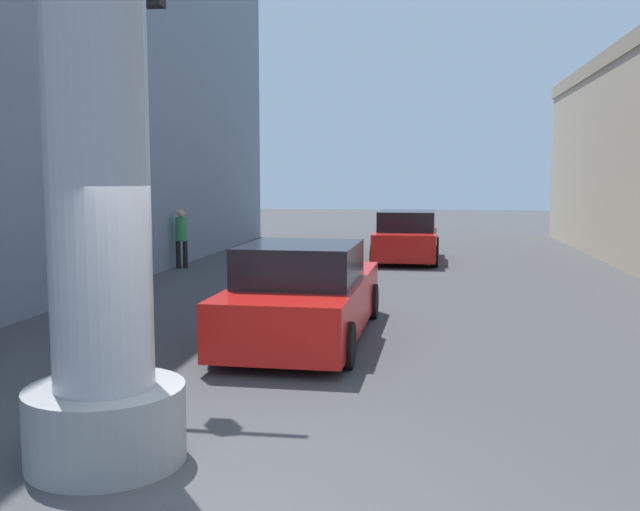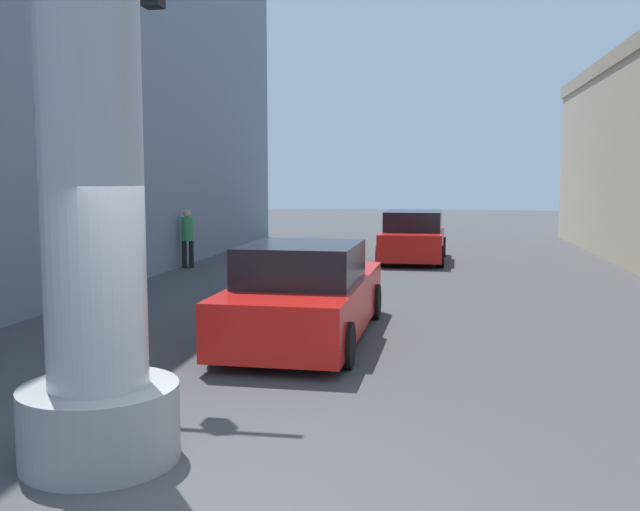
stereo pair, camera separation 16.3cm
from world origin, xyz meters
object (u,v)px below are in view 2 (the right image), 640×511
Objects in this scene: pedestrian_far_left at (188,234)px; car_far at (413,237)px; car_lead at (306,295)px; palm_tree_mid_left at (39,110)px.

car_far is at bearing 24.00° from pedestrian_far_left.
pedestrian_far_left is at bearing -156.00° from car_far.
pedestrian_far_left is (-5.02, 8.42, 0.27)m from car_lead.
palm_tree_mid_left is (-7.80, -7.85, 3.30)m from car_far.
car_far is 0.67× the size of palm_tree_mid_left.
palm_tree_mid_left is at bearing -134.82° from car_far.
palm_tree_mid_left is at bearing -106.25° from pedestrian_far_left.
pedestrian_far_left is (-6.34, -2.82, 0.24)m from car_far.
car_lead is 3.00× the size of pedestrian_far_left.
pedestrian_far_left reaches higher than car_lead.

